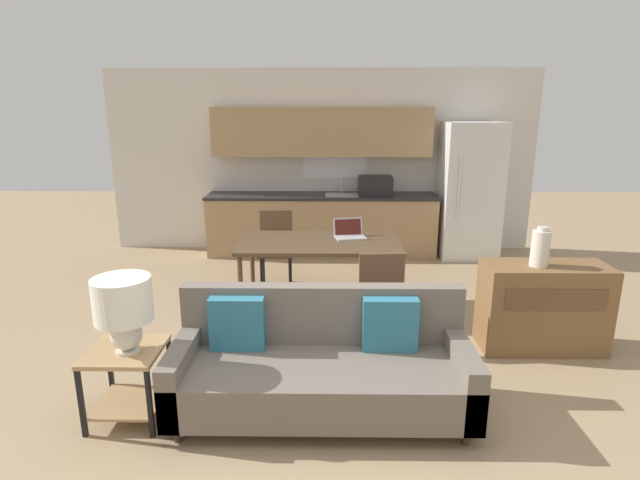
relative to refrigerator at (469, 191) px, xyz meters
name	(u,v)px	position (x,y,z in m)	size (l,w,h in m)	color
ground_plane	(315,429)	(-2.14, -4.22, -0.97)	(20.00, 20.00, 0.00)	#9E8460
wall_back	(322,161)	(-2.14, 0.41, 0.38)	(6.40, 0.07, 2.70)	silver
kitchen_counter	(323,198)	(-2.13, 0.11, -0.13)	(3.38, 0.65, 2.15)	tan
refrigerator	(469,191)	(0.00, 0.00, 0.00)	(0.82, 0.75, 1.95)	white
dining_table	(320,247)	(-2.14, -2.11, -0.26)	(1.69, 0.92, 0.77)	brown
couch	(321,365)	(-2.10, -3.95, -0.64)	(2.10, 0.80, 0.86)	#3D2D1E
side_table	(127,371)	(-3.46, -4.09, -0.62)	(0.50, 0.50, 0.53)	tan
table_lamp	(123,306)	(-3.43, -4.12, -0.11)	(0.39, 0.39, 0.53)	silver
credenza	(543,307)	(-0.11, -2.97, -0.57)	(1.09, 0.47, 0.80)	brown
vase	(540,248)	(-0.21, -3.01, -0.01)	(0.16, 0.16, 0.35)	beige
dining_chair_near_right	(379,293)	(-1.60, -2.95, -0.46)	(0.45, 0.45, 0.92)	brown
dining_chair_far_left	(276,245)	(-2.69, -1.32, -0.46)	(0.44, 0.44, 0.92)	brown
laptop	(349,233)	(-1.82, -1.93, -0.15)	(0.37, 0.31, 0.20)	#B7BABC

